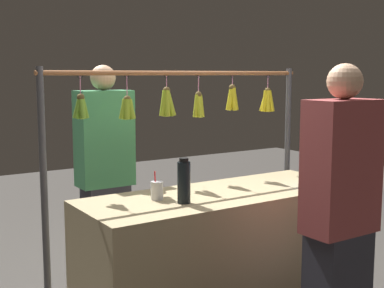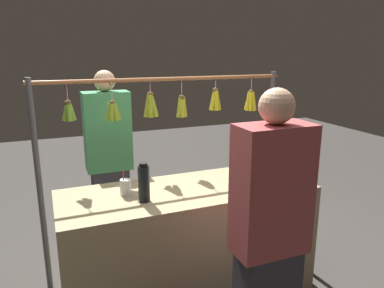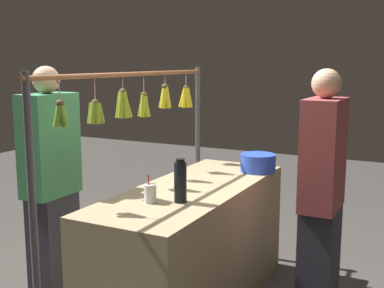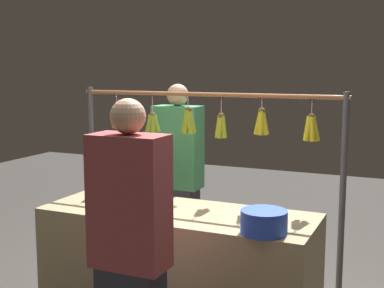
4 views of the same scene
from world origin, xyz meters
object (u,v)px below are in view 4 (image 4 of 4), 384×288
object	(u,v)px
customer_person	(130,261)
blue_bucket	(264,222)
water_bottle	(124,190)
drink_cup	(125,194)
vendor_person	(178,184)

from	to	relation	value
customer_person	blue_bucket	bearing A→B (deg)	-130.96
water_bottle	blue_bucket	xyz separation A→B (m)	(-1.04, 0.13, -0.06)
drink_cup	customer_person	world-z (taller)	customer_person
blue_bucket	drink_cup	world-z (taller)	drink_cup
customer_person	water_bottle	bearing A→B (deg)	-56.78
blue_bucket	customer_person	distance (m)	0.83
customer_person	vendor_person	bearing A→B (deg)	-72.22
blue_bucket	vendor_person	xyz separation A→B (m)	(1.10, -1.13, -0.10)
drink_cup	water_bottle	bearing A→B (deg)	119.71
vendor_person	customer_person	bearing A→B (deg)	107.78
blue_bucket	vendor_person	size ratio (longest dim) A/B	0.16
water_bottle	vendor_person	world-z (taller)	vendor_person
drink_cup	vendor_person	distance (m)	0.84
blue_bucket	drink_cup	distance (m)	1.17
water_bottle	blue_bucket	distance (m)	1.05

